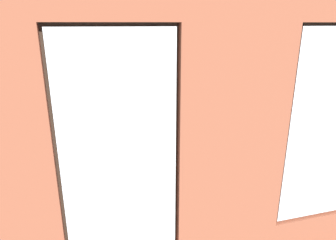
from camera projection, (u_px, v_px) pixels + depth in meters
ground_plane at (159, 167)px, 5.92m from camera, size 6.26×6.50×0.10m
brick_wall_with_windows at (231, 154)px, 2.82m from camera, size 5.66×0.30×3.08m
couch_by_window at (159, 226)px, 3.63m from camera, size 1.99×0.87×0.80m
couch_left at (259, 141)px, 6.25m from camera, size 0.94×1.81×0.80m
coffee_table at (175, 152)px, 5.60m from camera, size 1.31×0.73×0.43m
cup_ceramic at (165, 146)px, 5.61m from camera, size 0.08×0.08×0.10m
candle_jar at (191, 142)px, 5.78m from camera, size 0.08×0.08×0.10m
table_plant_small at (156, 148)px, 5.35m from camera, size 0.15×0.15×0.22m
remote_black at (182, 151)px, 5.51m from camera, size 0.07×0.17×0.02m
remote_silver at (175, 149)px, 5.58m from camera, size 0.16×0.16×0.02m
media_console at (25, 159)px, 5.63m from camera, size 1.01×0.42×0.49m
tv_flatscreen at (20, 128)px, 5.44m from camera, size 1.05×0.20×0.74m
potted_plant_mid_room_small at (165, 126)px, 6.84m from camera, size 0.47×0.47×0.65m
potted_plant_between_couches at (266, 176)px, 3.90m from camera, size 0.80×0.85×1.26m
potted_plant_corner_near_left at (219, 97)px, 8.35m from camera, size 1.03×1.13×1.24m
potted_plant_foreground_right at (48, 103)px, 7.09m from camera, size 0.98×1.05×1.48m
potted_plant_by_left_couch at (215, 116)px, 7.32m from camera, size 0.44×0.44×0.74m
potted_plant_near_tv at (49, 155)px, 4.77m from camera, size 0.81×0.79×1.41m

